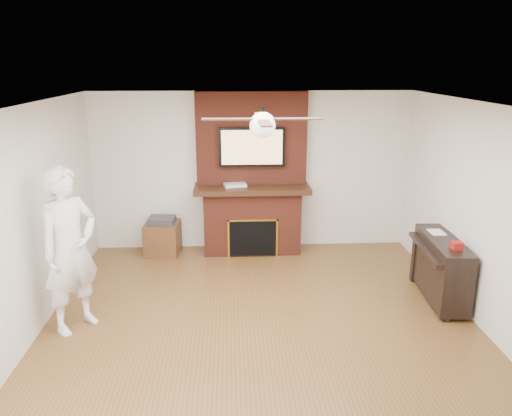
{
  "coord_description": "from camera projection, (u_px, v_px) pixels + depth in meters",
  "views": [
    {
      "loc": [
        -0.32,
        -5.0,
        2.94
      ],
      "look_at": [
        -0.02,
        0.9,
        1.19
      ],
      "focal_mm": 35.0,
      "sensor_mm": 36.0,
      "label": 1
    }
  ],
  "objects": [
    {
      "name": "cable_box",
      "position": [
        235.0,
        185.0,
        7.66
      ],
      "size": [
        0.36,
        0.25,
        0.05
      ],
      "primitive_type": "cube",
      "rotation": [
        0.0,
        0.0,
        0.18
      ],
      "color": "silver",
      "rests_on": "fireplace"
    },
    {
      "name": "person",
      "position": [
        70.0,
        250.0,
        5.47
      ],
      "size": [
        0.79,
        0.83,
        1.89
      ],
      "primitive_type": "imported",
      "rotation": [
        0.0,
        0.0,
        0.91
      ],
      "color": "silver",
      "rests_on": "ground"
    },
    {
      "name": "side_table",
      "position": [
        163.0,
        236.0,
        7.86
      ],
      "size": [
        0.56,
        0.56,
        0.59
      ],
      "rotation": [
        0.0,
        0.0,
        -0.09
      ],
      "color": "#4F2E16",
      "rests_on": "ground"
    },
    {
      "name": "fireplace",
      "position": [
        252.0,
        190.0,
        7.79
      ],
      "size": [
        1.78,
        0.64,
        2.5
      ],
      "color": "maroon",
      "rests_on": "ground"
    },
    {
      "name": "candle_blue",
      "position": [
        268.0,
        252.0,
        7.86
      ],
      "size": [
        0.06,
        0.06,
        0.07
      ],
      "primitive_type": "cylinder",
      "color": "#395FAC",
      "rests_on": "ground"
    },
    {
      "name": "candle_green",
      "position": [
        253.0,
        251.0,
        7.89
      ],
      "size": [
        0.07,
        0.07,
        0.1
      ],
      "primitive_type": "cylinder",
      "color": "#338135",
      "rests_on": "ground"
    },
    {
      "name": "tv",
      "position": [
        252.0,
        147.0,
        7.55
      ],
      "size": [
        1.0,
        0.08,
        0.6
      ],
      "color": "black",
      "rests_on": "fireplace"
    },
    {
      "name": "candle_orange",
      "position": [
        239.0,
        251.0,
        7.84
      ],
      "size": [
        0.08,
        0.08,
        0.12
      ],
      "primitive_type": "cylinder",
      "color": "#C58D17",
      "rests_on": "ground"
    },
    {
      "name": "room_shell",
      "position": [
        262.0,
        226.0,
        5.28
      ],
      "size": [
        5.36,
        5.86,
        2.86
      ],
      "color": "brown",
      "rests_on": "ground"
    },
    {
      "name": "ceiling_fan",
      "position": [
        263.0,
        124.0,
        4.97
      ],
      "size": [
        1.21,
        1.21,
        0.31
      ],
      "color": "black",
      "rests_on": "room_shell"
    },
    {
      "name": "candle_cream",
      "position": [
        255.0,
        250.0,
        7.9
      ],
      "size": [
        0.09,
        0.09,
        0.11
      ],
      "primitive_type": "cylinder",
      "color": "beige",
      "rests_on": "ground"
    },
    {
      "name": "piano",
      "position": [
        441.0,
        267.0,
        6.28
      ],
      "size": [
        0.55,
        1.27,
        0.9
      ],
      "rotation": [
        0.0,
        0.0,
        -0.08
      ],
      "color": "black",
      "rests_on": "ground"
    }
  ]
}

